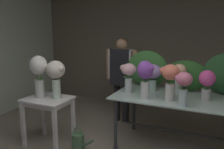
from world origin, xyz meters
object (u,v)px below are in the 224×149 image
at_px(vase_lilac_lilies, 153,74).
at_px(watering_can, 78,141).
at_px(vase_blush_hydrangea, 128,74).
at_px(vase_peach_carnations, 179,76).
at_px(display_table_glass, 177,105).
at_px(side_table_white, 48,105).
at_px(vase_white_roses_tall, 39,72).
at_px(vase_cream_lisianthus_tall, 56,74).
at_px(vase_fuchsia_ranunculus, 207,82).
at_px(vase_rosy_freesia, 184,85).
at_px(florist, 121,71).
at_px(vase_coral_anemones, 170,78).
at_px(vase_violet_snapdragons, 145,76).

bearing_deg(vase_lilac_lilies, watering_can, -138.34).
relative_size(vase_blush_hydrangea, vase_peach_carnations, 0.98).
xyz_separation_m(display_table_glass, side_table_white, (-1.75, -0.66, -0.06)).
bearing_deg(vase_lilac_lilies, vase_peach_carnations, 1.13).
xyz_separation_m(vase_white_roses_tall, vase_cream_lisianthus_tall, (0.26, 0.05, -0.02)).
bearing_deg(vase_lilac_lilies, vase_fuchsia_ranunculus, -11.00).
relative_size(side_table_white, watering_can, 2.06).
xyz_separation_m(vase_blush_hydrangea, vase_lilac_lilies, (0.31, 0.22, -0.01)).
relative_size(display_table_glass, vase_blush_hydrangea, 4.09).
height_order(side_table_white, vase_cream_lisianthus_tall, vase_cream_lisianthus_tall).
bearing_deg(vase_rosy_freesia, vase_fuchsia_ranunculus, 58.68).
bearing_deg(vase_cream_lisianthus_tall, side_table_white, -158.88).
relative_size(florist, vase_blush_hydrangea, 3.55).
distance_m(side_table_white, florist, 1.48).
bearing_deg(display_table_glass, vase_coral_anemones, -107.15).
relative_size(side_table_white, vase_peach_carnations, 1.65).
bearing_deg(side_table_white, vase_rosy_freesia, 7.98).
bearing_deg(watering_can, vase_peach_carnations, 31.75).
relative_size(vase_white_roses_tall, vase_cream_lisianthus_tall, 1.11).
xyz_separation_m(florist, vase_violet_snapdragons, (0.73, -0.92, 0.17)).
xyz_separation_m(vase_coral_anemones, vase_cream_lisianthus_tall, (-1.55, -0.39, -0.01)).
distance_m(florist, vase_peach_carnations, 1.21).
distance_m(vase_fuchsia_ranunculus, vase_lilac_lilies, 0.79).
xyz_separation_m(side_table_white, vase_cream_lisianthus_tall, (0.13, 0.05, 0.47)).
bearing_deg(vase_cream_lisianthus_tall, vase_lilac_lilies, 31.89).
distance_m(side_table_white, watering_can, 0.69).
height_order(vase_fuchsia_ranunculus, vase_coral_anemones, vase_coral_anemones).
distance_m(florist, watering_can, 1.51).
relative_size(vase_violet_snapdragons, vase_blush_hydrangea, 1.21).
bearing_deg(vase_rosy_freesia, vase_peach_carnations, 105.25).
bearing_deg(vase_cream_lisianthus_tall, vase_rosy_freesia, 6.92).
height_order(display_table_glass, florist, florist).
height_order(vase_peach_carnations, vase_coral_anemones, vase_coral_anemones).
height_order(florist, vase_white_roses_tall, florist).
height_order(display_table_glass, vase_peach_carnations, vase_peach_carnations).
distance_m(vase_peach_carnations, watering_can, 1.73).
xyz_separation_m(vase_white_roses_tall, watering_can, (0.61, 0.04, -0.98)).
distance_m(side_table_white, vase_coral_anemones, 1.80).
distance_m(florist, vase_lilac_lilies, 0.88).
bearing_deg(vase_blush_hydrangea, florist, 119.64).
relative_size(vase_fuchsia_ranunculus, vase_cream_lisianthus_tall, 0.73).
relative_size(vase_white_roses_tall, watering_can, 1.75).
height_order(florist, vase_cream_lisianthus_tall, florist).
bearing_deg(watering_can, vase_rosy_freesia, 9.09).
height_order(vase_fuchsia_ranunculus, vase_peach_carnations, vase_peach_carnations).
height_order(side_table_white, vase_rosy_freesia, vase_rosy_freesia).
relative_size(vase_rosy_freesia, vase_fuchsia_ranunculus, 1.07).
distance_m(vase_coral_anemones, vase_white_roses_tall, 1.86).
height_order(vase_peach_carnations, watering_can, vase_peach_carnations).
height_order(vase_violet_snapdragons, vase_cream_lisianthus_tall, vase_violet_snapdragons).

